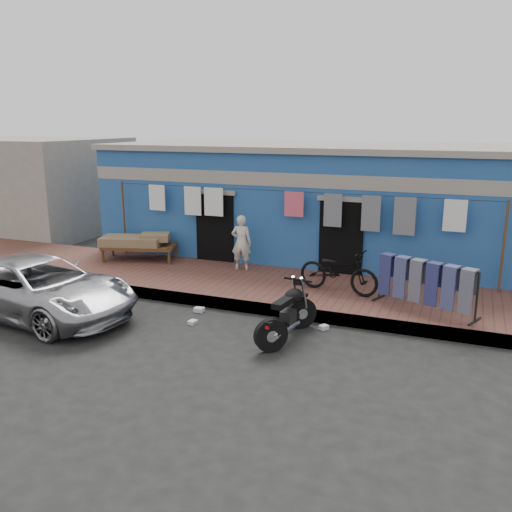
{
  "coord_description": "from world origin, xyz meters",
  "views": [
    {
      "loc": [
        4.25,
        -8.61,
        3.99
      ],
      "look_at": [
        0.0,
        2.0,
        1.15
      ],
      "focal_mm": 38.0,
      "sensor_mm": 36.0,
      "label": 1
    }
  ],
  "objects_px": {
    "charpoy": "(140,247)",
    "jeans_rack": "(426,285)",
    "car": "(38,287)",
    "bicycle": "(339,266)",
    "seated_person": "(241,242)",
    "motorcycle": "(287,312)"
  },
  "relations": [
    {
      "from": "motorcycle",
      "to": "seated_person",
      "type": "bearing_deg",
      "value": 132.15
    },
    {
      "from": "jeans_rack",
      "to": "bicycle",
      "type": "bearing_deg",
      "value": 165.15
    },
    {
      "from": "seated_person",
      "to": "bicycle",
      "type": "xyz_separation_m",
      "value": [
        2.79,
        -0.97,
        -0.11
      ]
    },
    {
      "from": "seated_person",
      "to": "charpoy",
      "type": "height_order",
      "value": "seated_person"
    },
    {
      "from": "car",
      "to": "seated_person",
      "type": "distance_m",
      "value": 5.05
    },
    {
      "from": "car",
      "to": "jeans_rack",
      "type": "relative_size",
      "value": 2.04
    },
    {
      "from": "seated_person",
      "to": "jeans_rack",
      "type": "xyz_separation_m",
      "value": [
        4.7,
        -1.48,
        -0.19
      ]
    },
    {
      "from": "bicycle",
      "to": "jeans_rack",
      "type": "distance_m",
      "value": 1.98
    },
    {
      "from": "charpoy",
      "to": "jeans_rack",
      "type": "relative_size",
      "value": 1.03
    },
    {
      "from": "car",
      "to": "bicycle",
      "type": "height_order",
      "value": "bicycle"
    },
    {
      "from": "car",
      "to": "jeans_rack",
      "type": "distance_m",
      "value": 8.01
    },
    {
      "from": "seated_person",
      "to": "charpoy",
      "type": "distance_m",
      "value": 3.06
    },
    {
      "from": "car",
      "to": "motorcycle",
      "type": "relative_size",
      "value": 2.64
    },
    {
      "from": "motorcycle",
      "to": "charpoy",
      "type": "xyz_separation_m",
      "value": [
        -5.44,
        3.31,
        0.07
      ]
    },
    {
      "from": "seated_person",
      "to": "bicycle",
      "type": "height_order",
      "value": "seated_person"
    },
    {
      "from": "seated_person",
      "to": "motorcycle",
      "type": "distance_m",
      "value": 4.2
    },
    {
      "from": "car",
      "to": "charpoy",
      "type": "xyz_separation_m",
      "value": [
        -0.2,
        4.05,
        -0.03
      ]
    },
    {
      "from": "seated_person",
      "to": "jeans_rack",
      "type": "bearing_deg",
      "value": 152.43
    },
    {
      "from": "bicycle",
      "to": "charpoy",
      "type": "bearing_deg",
      "value": 92.26
    },
    {
      "from": "motorcycle",
      "to": "jeans_rack",
      "type": "bearing_deg",
      "value": 47.24
    },
    {
      "from": "car",
      "to": "jeans_rack",
      "type": "height_order",
      "value": "jeans_rack"
    },
    {
      "from": "charpoy",
      "to": "jeans_rack",
      "type": "height_order",
      "value": "jeans_rack"
    }
  ]
}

